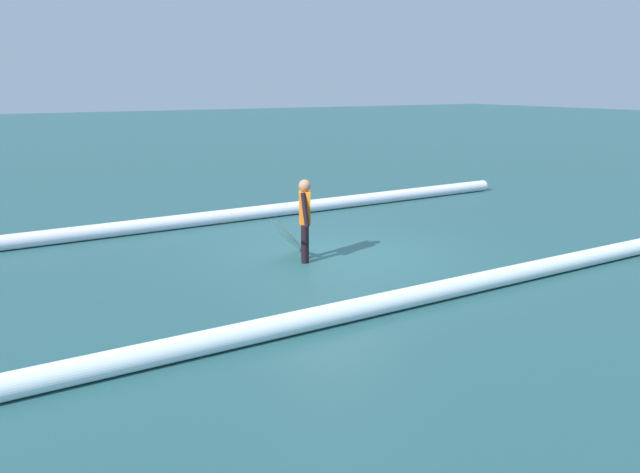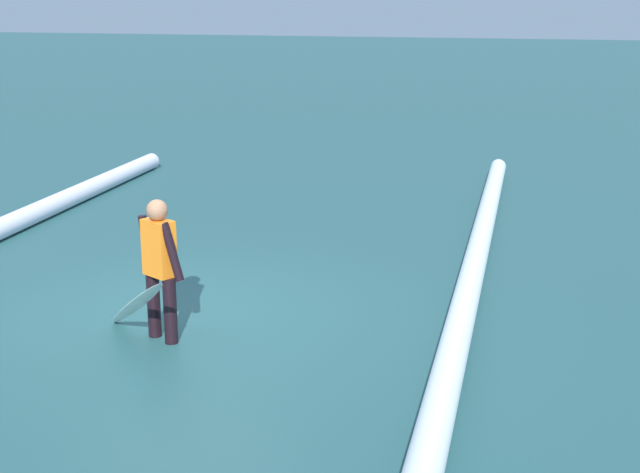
% 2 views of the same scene
% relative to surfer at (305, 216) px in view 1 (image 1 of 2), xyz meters
% --- Properties ---
extents(ground_plane, '(132.26, 132.26, 0.00)m').
position_rel_surfer_xyz_m(ground_plane, '(-0.74, -0.09, -0.85)').
color(ground_plane, '#255255').
extents(surfer, '(0.33, 0.58, 1.51)m').
position_rel_surfer_xyz_m(surfer, '(0.00, 0.00, 0.00)').
color(surfer, black).
rests_on(surfer, ground_plane).
extents(surfboard, '(1.37, 1.33, 0.97)m').
position_rel_surfer_xyz_m(surfboard, '(0.28, -0.15, -0.37)').
color(surfboard, white).
rests_on(surfboard, ground_plane).
extents(wave_crest_foreground, '(14.35, 1.00, 0.31)m').
position_rel_surfer_xyz_m(wave_crest_foreground, '(-1.48, -3.96, -0.69)').
color(wave_crest_foreground, white).
rests_on(wave_crest_foreground, ground_plane).
extents(wave_crest_midground, '(17.80, 0.88, 0.30)m').
position_rel_surfer_xyz_m(wave_crest_midground, '(-1.06, 2.99, -0.70)').
color(wave_crest_midground, white).
rests_on(wave_crest_midground, ground_plane).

